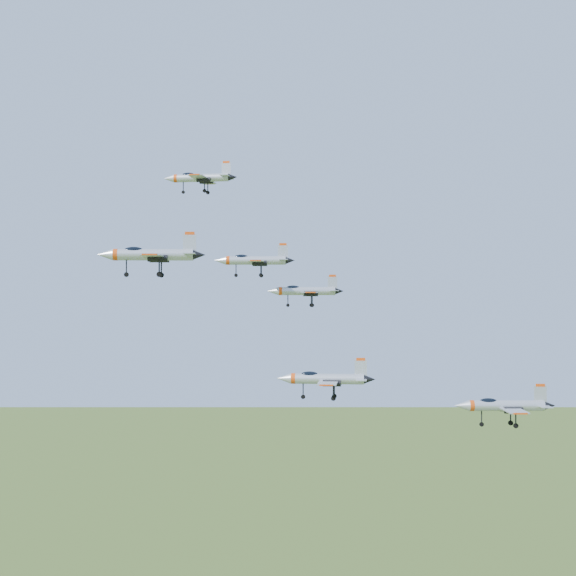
# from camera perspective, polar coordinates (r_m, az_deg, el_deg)

# --- Properties ---
(jet_lead) EXTENTS (11.84, 9.83, 3.16)m
(jet_lead) POSITION_cam_1_polar(r_m,az_deg,el_deg) (126.51, -6.33, 7.80)
(jet_lead) COLOR #ADB2BA
(jet_left_high) EXTENTS (11.27, 9.52, 3.04)m
(jet_left_high) POSITION_cam_1_polar(r_m,az_deg,el_deg) (112.49, -2.47, 1.99)
(jet_left_high) COLOR #ADB2BA
(jet_right_high) EXTENTS (11.74, 9.99, 3.19)m
(jet_right_high) POSITION_cam_1_polar(r_m,az_deg,el_deg) (89.53, -9.79, 2.37)
(jet_right_high) COLOR #ADB2BA
(jet_left_low) EXTENTS (10.59, 9.02, 2.88)m
(jet_left_low) POSITION_cam_1_polar(r_m,az_deg,el_deg) (112.01, 1.18, -0.21)
(jet_left_low) COLOR #ADB2BA
(jet_right_low) EXTENTS (11.38, 9.49, 3.04)m
(jet_right_low) POSITION_cam_1_polar(r_m,az_deg,el_deg) (92.24, 2.61, -6.45)
(jet_right_low) COLOR #ADB2BA
(jet_trail) EXTENTS (11.86, 10.04, 3.20)m
(jet_trail) POSITION_cam_1_polar(r_m,az_deg,el_deg) (98.57, 15.07, -8.06)
(jet_trail) COLOR #ADB2BA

